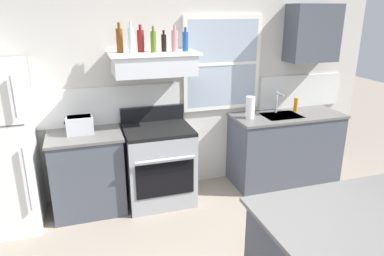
% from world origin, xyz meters
% --- Properties ---
extents(back_wall, '(5.40, 0.11, 2.70)m').
position_xyz_m(back_wall, '(0.03, 2.23, 1.35)').
color(back_wall, beige).
rests_on(back_wall, ground_plane).
extents(counter_left_of_stove, '(0.79, 0.63, 0.91)m').
position_xyz_m(counter_left_of_stove, '(-1.05, 1.90, 0.46)').
color(counter_left_of_stove, '#474C56').
rests_on(counter_left_of_stove, ground_plane).
extents(toaster, '(0.30, 0.20, 0.19)m').
position_xyz_m(toaster, '(-1.08, 1.94, 1.01)').
color(toaster, silver).
rests_on(toaster, counter_left_of_stove).
extents(stove_range, '(0.76, 0.69, 1.09)m').
position_xyz_m(stove_range, '(-0.25, 1.86, 0.46)').
color(stove_range, '#9EA0A5').
rests_on(stove_range, ground_plane).
extents(range_hood_shelf, '(0.96, 0.52, 0.24)m').
position_xyz_m(range_hood_shelf, '(-0.25, 1.96, 1.62)').
color(range_hood_shelf, silver).
extents(bottle_amber_wine, '(0.07, 0.07, 0.31)m').
position_xyz_m(bottle_amber_wine, '(-0.60, 2.01, 1.88)').
color(bottle_amber_wine, brown).
rests_on(bottle_amber_wine, range_hood_shelf).
extents(bottle_clear_tall, '(0.06, 0.06, 0.33)m').
position_xyz_m(bottle_clear_tall, '(-0.49, 1.92, 1.88)').
color(bottle_clear_tall, silver).
rests_on(bottle_clear_tall, range_hood_shelf).
extents(bottle_red_label_wine, '(0.07, 0.07, 0.29)m').
position_xyz_m(bottle_red_label_wine, '(-0.38, 2.00, 1.87)').
color(bottle_red_label_wine, maroon).
rests_on(bottle_red_label_wine, range_hood_shelf).
extents(bottle_olive_oil_square, '(0.06, 0.06, 0.27)m').
position_xyz_m(bottle_olive_oil_square, '(-0.25, 1.92, 1.86)').
color(bottle_olive_oil_square, '#4C601E').
rests_on(bottle_olive_oil_square, range_hood_shelf).
extents(bottle_balsamic_dark, '(0.06, 0.06, 0.23)m').
position_xyz_m(bottle_balsamic_dark, '(-0.13, 1.96, 1.84)').
color(bottle_balsamic_dark, black).
rests_on(bottle_balsamic_dark, range_hood_shelf).
extents(bottle_rose_pink, '(0.07, 0.07, 0.28)m').
position_xyz_m(bottle_rose_pink, '(-0.01, 1.94, 1.86)').
color(bottle_rose_pink, '#C67F84').
rests_on(bottle_rose_pink, range_hood_shelf).
extents(bottle_blue_liqueur, '(0.07, 0.07, 0.26)m').
position_xyz_m(bottle_blue_liqueur, '(0.10, 1.92, 1.85)').
color(bottle_blue_liqueur, '#1E478C').
rests_on(bottle_blue_liqueur, range_hood_shelf).
extents(counter_right_with_sink, '(1.43, 0.63, 0.91)m').
position_xyz_m(counter_right_with_sink, '(1.45, 1.90, 0.46)').
color(counter_right_with_sink, '#474C56').
rests_on(counter_right_with_sink, ground_plane).
extents(sink_faucet, '(0.03, 0.17, 0.28)m').
position_xyz_m(sink_faucet, '(1.35, 2.00, 1.08)').
color(sink_faucet, silver).
rests_on(sink_faucet, counter_right_with_sink).
extents(paper_towel_roll, '(0.11, 0.11, 0.27)m').
position_xyz_m(paper_towel_roll, '(0.92, 1.90, 1.04)').
color(paper_towel_roll, white).
rests_on(paper_towel_roll, counter_right_with_sink).
extents(dish_soap_bottle, '(0.06, 0.06, 0.18)m').
position_xyz_m(dish_soap_bottle, '(1.63, 2.00, 1.00)').
color(dish_soap_bottle, orange).
rests_on(dish_soap_bottle, counter_right_with_sink).
extents(upper_cabinet_right, '(0.64, 0.32, 0.70)m').
position_xyz_m(upper_cabinet_right, '(1.80, 2.04, 1.90)').
color(upper_cabinet_right, '#474C56').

